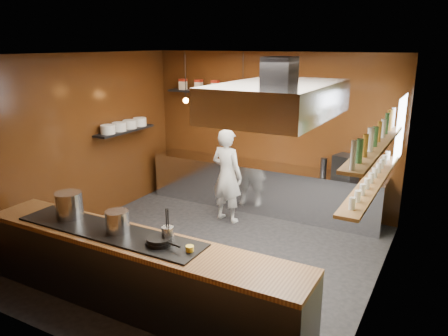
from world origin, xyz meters
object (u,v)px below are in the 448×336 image
Objects in this scene: stockpot_large at (69,205)px; stockpot_small at (117,221)px; chef at (227,176)px; espresso_machine at (346,165)px; extractor_hood at (278,100)px.

stockpot_small is at bearing -3.21° from stockpot_large.
stockpot_large is 0.87m from stockpot_small.
stockpot_small is 0.17× the size of chef.
espresso_machine is 0.21× the size of chef.
stockpot_large is at bearing -109.67° from espresso_machine.
chef is at bearing 132.83° from extractor_hood.
stockpot_small is at bearing -99.68° from espresso_machine.
chef reaches higher than stockpot_large.
chef is at bearing -139.07° from espresso_machine.
chef is at bearing 91.25° from stockpot_small.
stockpot_small is at bearing -143.07° from extractor_hood.
stockpot_small is (0.87, -0.05, -0.04)m from stockpot_large.
extractor_hood is at bearing 142.06° from chef.
chef reaches higher than espresso_machine.
stockpot_small is 2.94m from chef.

